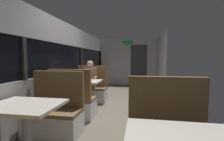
% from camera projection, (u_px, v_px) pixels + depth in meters
% --- Properties ---
extents(ground_plane, '(3.30, 9.20, 0.02)m').
position_uv_depth(ground_plane, '(116.00, 111.00, 3.98)').
color(ground_plane, '#665B4C').
extents(carriage_window_panel_left, '(0.09, 8.48, 2.30)m').
position_uv_depth(carriage_window_panel_left, '(62.00, 67.00, 4.14)').
color(carriage_window_panel_left, '#B2B2B7').
rests_on(carriage_window_panel_left, ground_plane).
extents(carriage_end_bulkhead, '(2.90, 0.11, 2.30)m').
position_uv_depth(carriage_end_bulkhead, '(129.00, 62.00, 8.01)').
color(carriage_end_bulkhead, '#B2B2B7').
rests_on(carriage_end_bulkhead, ground_plane).
extents(carriage_aisle_panel_right, '(0.08, 2.40, 2.30)m').
position_uv_depth(carriage_aisle_panel_right, '(160.00, 63.00, 6.60)').
color(carriage_aisle_panel_right, '#B2B2B7').
rests_on(carriage_aisle_panel_right, ground_plane).
extents(dining_table_near_window, '(0.90, 0.70, 0.74)m').
position_uv_depth(dining_table_near_window, '(25.00, 112.00, 2.03)').
color(dining_table_near_window, '#9E9EA3').
rests_on(dining_table_near_window, ground_plane).
extents(bench_near_window_facing_entry, '(0.95, 0.50, 1.10)m').
position_uv_depth(bench_near_window_facing_entry, '(54.00, 116.00, 2.74)').
color(bench_near_window_facing_entry, silver).
rests_on(bench_near_window_facing_entry, ground_plane).
extents(dining_table_mid_window, '(0.90, 0.70, 0.74)m').
position_uv_depth(dining_table_mid_window, '(83.00, 84.00, 4.17)').
color(dining_table_mid_window, '#9E9EA3').
rests_on(dining_table_mid_window, ground_plane).
extents(bench_mid_window_facing_end, '(0.95, 0.50, 1.10)m').
position_uv_depth(bench_mid_window_facing_end, '(73.00, 103.00, 3.51)').
color(bench_mid_window_facing_end, silver).
rests_on(bench_mid_window_facing_end, ground_plane).
extents(bench_mid_window_facing_entry, '(0.95, 0.50, 1.10)m').
position_uv_depth(bench_mid_window_facing_entry, '(91.00, 91.00, 4.89)').
color(bench_mid_window_facing_entry, silver).
rests_on(bench_mid_window_facing_entry, ground_plane).
extents(seated_passenger, '(0.47, 0.55, 1.26)m').
position_uv_depth(seated_passenger, '(91.00, 84.00, 4.80)').
color(seated_passenger, '#26262D').
rests_on(seated_passenger, ground_plane).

